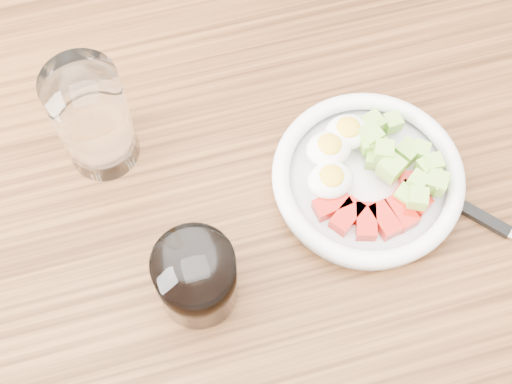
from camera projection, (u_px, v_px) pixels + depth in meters
ground at (262, 357)px, 1.47m from camera, size 4.00×4.00×0.00m
dining_table at (266, 242)px, 0.86m from camera, size 1.50×0.90×0.77m
bowl at (367, 176)px, 0.76m from camera, size 0.21×0.21×0.05m
fork at (492, 223)px, 0.76m from camera, size 0.14×0.15×0.01m
water_glass at (93, 119)px, 0.73m from camera, size 0.08×0.08×0.14m
coffee_glass at (196, 278)px, 0.69m from camera, size 0.08×0.08×0.09m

